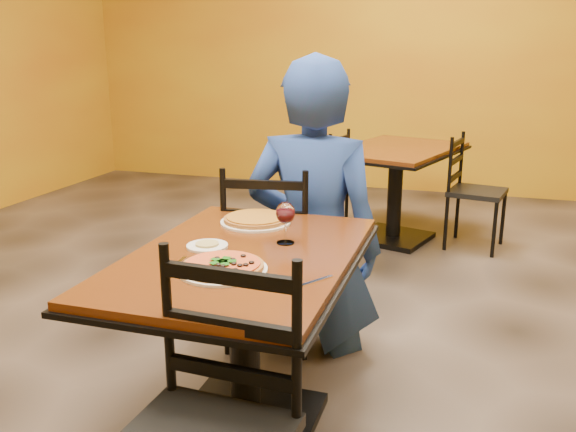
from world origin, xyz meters
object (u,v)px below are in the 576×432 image
(pizza_main, at_px, (223,265))
(wine_glass, at_px, (285,221))
(table_main, at_px, (244,300))
(pizza_far, at_px, (256,218))
(table_second, at_px, (396,172))
(diner, at_px, (313,206))
(chair_main_far, at_px, (272,254))
(side_plate, at_px, (207,246))
(plate_main, at_px, (223,270))
(chair_second_right, at_px, (477,193))
(chair_second_left, at_px, (319,183))
(plate_far, at_px, (256,222))

(pizza_main, xyz_separation_m, wine_glass, (0.11, 0.36, 0.07))
(table_main, relative_size, pizza_far, 4.39)
(table_second, relative_size, pizza_main, 4.76)
(diner, distance_m, pizza_main, 1.00)
(chair_main_far, bearing_deg, pizza_main, 90.25)
(pizza_far, xyz_separation_m, side_plate, (-0.06, -0.37, -0.02))
(plate_main, relative_size, pizza_main, 1.09)
(chair_main_far, distance_m, chair_second_right, 2.16)
(chair_second_right, distance_m, diner, 2.06)
(table_second, distance_m, chair_main_far, 1.95)
(wine_glass, bearing_deg, pizza_far, 132.28)
(table_main, distance_m, pizza_main, 0.29)
(chair_second_left, distance_m, diner, 1.95)
(table_second, relative_size, chair_second_left, 1.57)
(table_second, distance_m, pizza_main, 2.89)
(chair_main_far, bearing_deg, wine_glass, 104.96)
(chair_main_far, relative_size, chair_second_right, 1.10)
(pizza_main, height_order, plate_far, pizza_main)
(table_second, xyz_separation_m, plate_main, (-0.23, -2.88, 0.20))
(chair_main_far, distance_m, pizza_main, 1.02)
(plate_main, bearing_deg, pizza_main, 0.00)
(table_main, distance_m, plate_far, 0.45)
(plate_main, height_order, plate_far, same)
(chair_second_left, xyz_separation_m, plate_far, (0.30, -2.29, 0.32))
(table_second, height_order, chair_second_left, chair_second_left)
(diner, bearing_deg, plate_far, 68.65)
(pizza_main, bearing_deg, plate_far, 99.25)
(table_main, xyz_separation_m, pizza_far, (-0.09, 0.39, 0.21))
(wine_glass, bearing_deg, table_second, 87.42)
(pizza_far, bearing_deg, chair_second_left, 97.40)
(plate_far, bearing_deg, table_second, 81.97)
(chair_main_far, distance_m, plate_main, 1.02)
(plate_main, bearing_deg, pizza_far, 99.25)
(table_main, relative_size, chair_second_right, 1.42)
(table_second, xyz_separation_m, chair_main_far, (-0.38, -1.91, -0.08))
(plate_far, relative_size, pizza_far, 1.11)
(table_second, height_order, wine_glass, wine_glass)
(plate_main, relative_size, plate_far, 1.00)
(side_plate, height_order, wine_glass, wine_glass)
(table_second, xyz_separation_m, chair_second_right, (0.62, 0.00, -0.12))
(chair_second_right, relative_size, plate_far, 2.79)
(chair_main_far, bearing_deg, chair_second_left, -91.53)
(table_second, height_order, side_plate, side_plate)
(chair_main_far, height_order, pizza_main, chair_main_far)
(table_main, height_order, pizza_far, pizza_far)
(plate_far, bearing_deg, table_main, -76.83)
(chair_second_right, relative_size, diner, 0.59)
(chair_second_left, relative_size, diner, 0.58)
(pizza_main, bearing_deg, table_main, 91.37)
(pizza_far, height_order, wine_glass, wine_glass)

